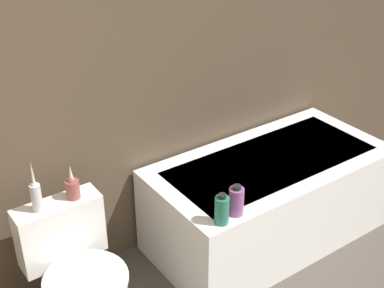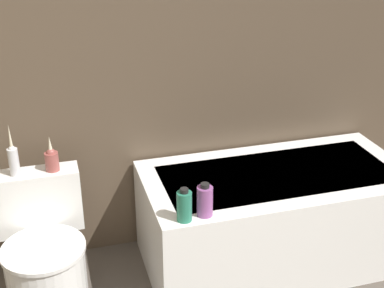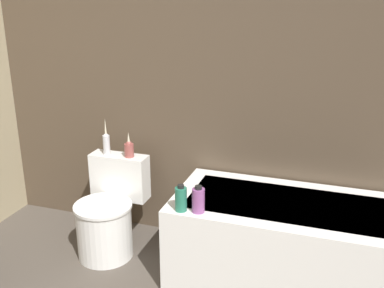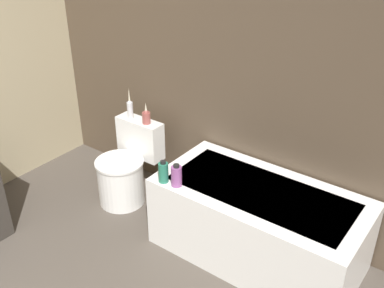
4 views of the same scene
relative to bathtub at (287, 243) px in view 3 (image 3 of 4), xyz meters
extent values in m
cube|color=brown|center=(-0.82, 0.41, 1.02)|extent=(6.40, 0.06, 2.60)
cube|color=white|center=(0.00, 0.00, 0.00)|extent=(1.46, 0.73, 0.56)
cube|color=#B7BCC6|center=(0.00, 0.00, 0.27)|extent=(1.26, 0.53, 0.01)
cylinder|color=white|center=(-1.26, -0.11, -0.09)|extent=(0.39, 0.39, 0.38)
cylinder|color=white|center=(-1.26, -0.11, 0.11)|extent=(0.41, 0.41, 0.02)
cube|color=white|center=(-1.26, 0.16, 0.22)|extent=(0.43, 0.15, 0.33)
cylinder|color=silver|center=(-1.35, 0.15, 0.46)|extent=(0.05, 0.05, 0.14)
sphere|color=silver|center=(-1.35, 0.15, 0.53)|extent=(0.03, 0.03, 0.03)
cone|color=beige|center=(-1.35, 0.15, 0.60)|extent=(0.02, 0.02, 0.13)
cylinder|color=#994C47|center=(-1.17, 0.16, 0.44)|extent=(0.07, 0.07, 0.10)
sphere|color=#994C47|center=(-1.17, 0.16, 0.49)|extent=(0.04, 0.04, 0.04)
cone|color=beige|center=(-1.17, 0.16, 0.53)|extent=(0.02, 0.02, 0.09)
cylinder|color=#267259|center=(-0.61, -0.30, 0.35)|extent=(0.07, 0.07, 0.15)
cylinder|color=black|center=(-0.61, -0.30, 0.43)|extent=(0.04, 0.04, 0.02)
cylinder|color=#8C4C8C|center=(-0.50, -0.29, 0.35)|extent=(0.08, 0.08, 0.15)
cylinder|color=black|center=(-0.50, -0.29, 0.44)|extent=(0.04, 0.04, 0.02)
camera|label=1|loc=(-1.93, -1.94, 1.89)|focal=50.00mm
camera|label=2|loc=(-1.16, -2.33, 1.65)|focal=50.00mm
camera|label=3|loc=(0.23, -2.57, 1.53)|focal=42.00mm
camera|label=4|loc=(1.13, -2.31, 2.03)|focal=42.00mm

